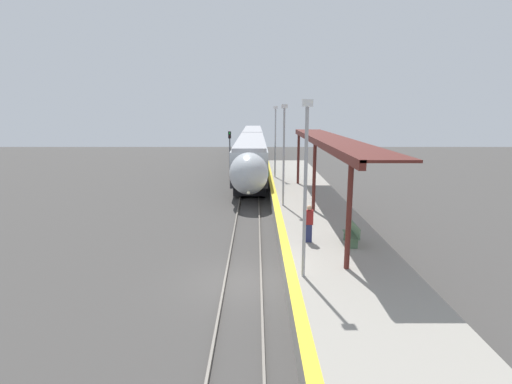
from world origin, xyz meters
name	(u,v)px	position (x,y,z in m)	size (l,w,h in m)	color
ground_plane	(242,282)	(0.00, 0.00, 0.00)	(120.00, 120.00, 0.00)	#423F3D
rail_left	(224,281)	(-0.72, 0.00, 0.07)	(0.08, 90.00, 0.15)	slate
rail_right	(260,281)	(0.72, 0.00, 0.07)	(0.08, 90.00, 0.15)	slate
train	(251,147)	(0.00, 34.91, 2.28)	(2.90, 47.31, 3.98)	black
platform_right	(343,271)	(3.98, 0.00, 0.46)	(4.78, 64.00, 0.93)	gray
platform_bench	(352,234)	(4.76, 1.95, 1.39)	(0.44, 1.50, 0.89)	#4C6B4C
person_waiting	(308,223)	(2.87, 2.28, 1.80)	(0.36, 0.22, 1.69)	navy
railway_signal	(229,150)	(-2.10, 24.93, 2.85)	(0.28, 0.28, 4.69)	#59595E
lamppost_near	(305,180)	(2.20, -1.47, 4.40)	(0.36, 0.20, 6.15)	#9E9EA3
lamppost_mid	(283,149)	(2.20, 9.32, 4.40)	(0.36, 0.20, 6.15)	#9E9EA3
lamppost_far	(275,137)	(2.20, 20.10, 4.40)	(0.36, 0.20, 6.15)	#9E9EA3
station_canopy	(325,142)	(4.48, 8.04, 4.93)	(2.02, 20.66, 4.26)	#511E19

